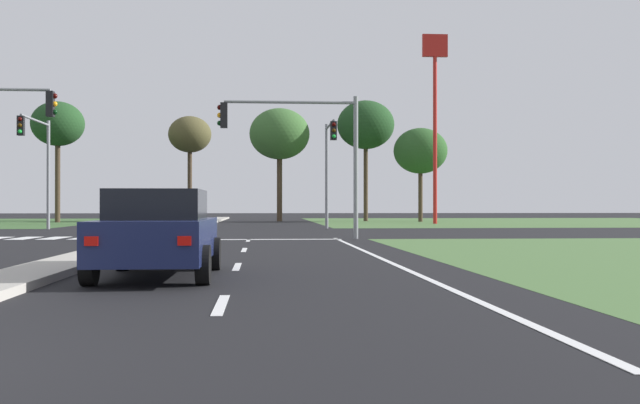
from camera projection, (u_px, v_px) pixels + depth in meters
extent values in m
plane|color=black|center=(176.00, 233.00, 34.99)|extent=(200.00, 200.00, 0.00)
cube|color=#476B38|center=(527.00, 222.00, 61.35)|extent=(35.00, 35.00, 0.01)
cube|color=#ADA89E|center=(73.00, 262.00, 16.05)|extent=(1.20, 22.00, 0.14)
cube|color=#ADA89E|center=(212.00, 221.00, 59.92)|extent=(1.20, 36.00, 0.14)
cube|color=silver|center=(221.00, 305.00, 9.57)|extent=(0.14, 2.00, 0.01)
cube|color=silver|center=(237.00, 267.00, 15.55)|extent=(0.14, 2.00, 0.01)
cube|color=silver|center=(244.00, 250.00, 21.53)|extent=(0.14, 2.00, 0.01)
cube|color=silver|center=(248.00, 240.00, 27.51)|extent=(0.14, 2.00, 0.01)
cube|color=silver|center=(384.00, 260.00, 17.56)|extent=(0.14, 24.00, 0.01)
cube|color=silver|center=(257.00, 239.00, 28.30)|extent=(6.40, 0.50, 0.01)
cube|color=silver|center=(24.00, 238.00, 29.41)|extent=(0.70, 2.80, 0.01)
cube|color=silver|center=(54.00, 238.00, 29.49)|extent=(0.70, 2.80, 0.01)
cube|color=silver|center=(84.00, 238.00, 29.58)|extent=(0.70, 2.80, 0.01)
cube|color=silver|center=(114.00, 238.00, 29.67)|extent=(0.70, 2.80, 0.01)
cube|color=silver|center=(144.00, 238.00, 29.76)|extent=(0.70, 2.80, 0.01)
cube|color=silver|center=(173.00, 238.00, 29.84)|extent=(0.70, 2.80, 0.01)
cube|color=#161E47|center=(159.00, 239.00, 13.33)|extent=(1.78, 4.43, 0.70)
cube|color=black|center=(158.00, 205.00, 13.19)|extent=(1.56, 2.04, 0.52)
cube|color=red|center=(91.00, 241.00, 11.05)|extent=(0.20, 0.04, 0.14)
cube|color=red|center=(184.00, 241.00, 11.15)|extent=(0.20, 0.04, 0.14)
cylinder|color=black|center=(123.00, 254.00, 14.68)|extent=(0.22, 0.64, 0.64)
cylinder|color=black|center=(215.00, 254.00, 14.81)|extent=(0.22, 0.64, 0.64)
cylinder|color=black|center=(89.00, 266.00, 11.85)|extent=(0.22, 0.64, 0.64)
cylinder|color=black|center=(203.00, 265.00, 11.98)|extent=(0.22, 0.64, 0.64)
cube|color=silver|center=(181.00, 214.00, 57.93)|extent=(1.86, 4.23, 0.68)
cube|color=black|center=(181.00, 206.00, 58.08)|extent=(1.64, 1.95, 0.52)
cube|color=red|center=(193.00, 213.00, 60.11)|extent=(0.20, 0.04, 0.14)
cube|color=red|center=(175.00, 213.00, 60.01)|extent=(0.20, 0.04, 0.14)
cylinder|color=black|center=(192.00, 219.00, 56.65)|extent=(0.22, 0.64, 0.64)
cylinder|color=black|center=(167.00, 219.00, 56.51)|extent=(0.22, 0.64, 0.64)
cylinder|color=black|center=(195.00, 218.00, 59.35)|extent=(0.22, 0.64, 0.64)
cylinder|color=black|center=(171.00, 218.00, 59.21)|extent=(0.22, 0.64, 0.64)
cube|color=navy|center=(188.00, 213.00, 65.47)|extent=(1.82, 4.50, 0.69)
cube|color=black|center=(188.00, 206.00, 65.62)|extent=(1.60, 2.07, 0.52)
cube|color=red|center=(198.00, 212.00, 67.79)|extent=(0.20, 0.04, 0.14)
cube|color=red|center=(183.00, 212.00, 67.68)|extent=(0.20, 0.04, 0.14)
cylinder|color=black|center=(197.00, 217.00, 64.10)|extent=(0.22, 0.64, 0.64)
cylinder|color=black|center=(175.00, 217.00, 63.96)|extent=(0.22, 0.64, 0.64)
cylinder|color=black|center=(200.00, 217.00, 66.97)|extent=(0.22, 0.64, 0.64)
cylinder|color=black|center=(179.00, 217.00, 66.83)|extent=(0.22, 0.64, 0.64)
cube|color=slate|center=(160.00, 215.00, 47.27)|extent=(1.75, 4.52, 0.71)
cube|color=black|center=(160.00, 206.00, 47.42)|extent=(1.54, 2.08, 0.52)
cube|color=red|center=(175.00, 214.00, 49.59)|extent=(0.20, 0.04, 0.14)
cube|color=red|center=(154.00, 214.00, 49.49)|extent=(0.20, 0.04, 0.14)
cylinder|color=black|center=(171.00, 222.00, 45.89)|extent=(0.22, 0.64, 0.64)
cylinder|color=black|center=(142.00, 222.00, 45.76)|extent=(0.22, 0.64, 0.64)
cylinder|color=black|center=(176.00, 221.00, 48.78)|extent=(0.22, 0.64, 0.64)
cylinder|color=black|center=(149.00, 221.00, 48.64)|extent=(0.22, 0.64, 0.64)
cube|color=black|center=(50.00, 104.00, 28.14)|extent=(0.26, 0.32, 0.95)
sphere|color=#360503|center=(55.00, 96.00, 28.16)|extent=(0.20, 0.20, 0.20)
sphere|color=orange|center=(55.00, 104.00, 28.16)|extent=(0.20, 0.20, 0.20)
sphere|color=black|center=(55.00, 112.00, 28.15)|extent=(0.20, 0.20, 0.20)
cylinder|color=gray|center=(356.00, 168.00, 29.00)|extent=(0.18, 0.18, 5.48)
cylinder|color=gray|center=(290.00, 102.00, 28.82)|extent=(5.04, 0.12, 0.12)
cube|color=black|center=(224.00, 115.00, 28.63)|extent=(0.26, 0.32, 0.95)
sphere|color=#360503|center=(220.00, 107.00, 28.62)|extent=(0.20, 0.20, 0.20)
sphere|color=orange|center=(220.00, 115.00, 28.62)|extent=(0.20, 0.20, 0.20)
sphere|color=black|center=(220.00, 123.00, 28.62)|extent=(0.20, 0.20, 0.20)
cylinder|color=gray|center=(48.00, 175.00, 41.01)|extent=(0.18, 0.18, 5.91)
cylinder|color=gray|center=(35.00, 120.00, 38.69)|extent=(0.12, 4.69, 0.12)
cube|color=black|center=(21.00, 126.00, 36.34)|extent=(0.32, 0.26, 0.95)
sphere|color=#360503|center=(20.00, 119.00, 36.19)|extent=(0.20, 0.20, 0.20)
sphere|color=#3A2405|center=(20.00, 125.00, 36.18)|extent=(0.20, 0.20, 0.20)
sphere|color=green|center=(20.00, 132.00, 36.18)|extent=(0.20, 0.20, 0.20)
cylinder|color=gray|center=(327.00, 176.00, 42.16)|extent=(0.18, 0.18, 5.85)
cylinder|color=gray|center=(330.00, 125.00, 40.16)|extent=(0.12, 4.04, 0.12)
cube|color=black|center=(333.00, 131.00, 38.14)|extent=(0.32, 0.26, 0.95)
sphere|color=#360503|center=(334.00, 124.00, 37.98)|extent=(0.20, 0.20, 0.20)
sphere|color=#3A2405|center=(334.00, 130.00, 37.98)|extent=(0.20, 0.20, 0.20)
sphere|color=green|center=(334.00, 136.00, 37.98)|extent=(0.20, 0.20, 0.20)
cylinder|color=#4C4C4C|center=(194.00, 218.00, 45.12)|extent=(0.16, 0.16, 0.79)
cylinder|color=#335184|center=(194.00, 205.00, 45.13)|extent=(0.34, 0.34, 0.83)
sphere|color=tan|center=(194.00, 196.00, 45.13)|extent=(0.23, 0.23, 0.23)
cylinder|color=red|center=(435.00, 140.00, 53.73)|extent=(0.28, 0.28, 11.90)
cube|color=red|center=(435.00, 46.00, 53.76)|extent=(1.80, 0.30, 1.60)
torus|color=yellow|center=(429.00, 46.00, 53.90)|extent=(0.96, 0.16, 0.96)
torus|color=yellow|center=(440.00, 46.00, 53.96)|extent=(0.96, 0.16, 0.96)
cylinder|color=#423323|center=(58.00, 180.00, 58.23)|extent=(0.39, 0.39, 6.51)
ellipsoid|color=#1E421E|center=(58.00, 124.00, 58.25)|extent=(4.04, 4.04, 3.44)
cylinder|color=#423323|center=(190.00, 183.00, 64.68)|extent=(0.38, 0.38, 6.41)
ellipsoid|color=#4C4728|center=(190.00, 134.00, 64.70)|extent=(3.67, 3.67, 3.12)
cylinder|color=#423323|center=(280.00, 186.00, 62.35)|extent=(0.44, 0.44, 5.87)
ellipsoid|color=#38602D|center=(280.00, 134.00, 62.38)|extent=(4.97, 4.97, 4.23)
cylinder|color=#423323|center=(366.00, 181.00, 62.97)|extent=(0.36, 0.36, 6.74)
ellipsoid|color=#1E421E|center=(366.00, 125.00, 63.00)|extent=(4.77, 4.77, 4.06)
cylinder|color=#423323|center=(420.00, 194.00, 60.76)|extent=(0.35, 0.35, 4.53)
ellipsoid|color=#285123|center=(420.00, 151.00, 60.78)|extent=(4.33, 4.33, 3.68)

